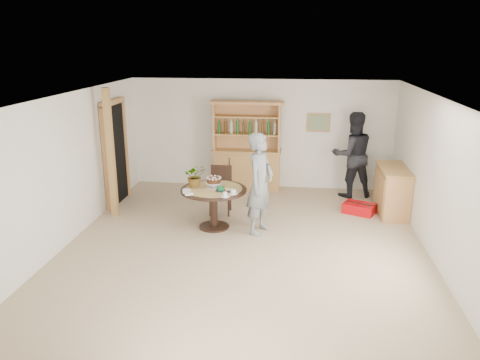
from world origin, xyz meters
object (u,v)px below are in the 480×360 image
hutch (247,160)px  dining_table (214,196)px  red_suitcase (359,208)px  sideboard (392,190)px  dining_chair (221,186)px  teen_boy (260,184)px  adult_person (352,155)px

hutch → dining_table: hutch is taller
hutch → red_suitcase: hutch is taller
red_suitcase → sideboard: bearing=33.3°
dining_chair → dining_table: bearing=-91.8°
dining_chair → red_suitcase: (2.76, 0.25, -0.43)m
hutch → teen_boy: bearing=-78.8°
red_suitcase → teen_boy: bearing=-123.3°
hutch → dining_chair: (-0.35, -1.59, -0.15)m
dining_chair → teen_boy: bearing=-49.5°
hutch → teen_boy: size_ratio=1.12×
hutch → red_suitcase: (2.41, -1.33, -0.59)m
dining_table → teen_boy: 0.91m
red_suitcase → dining_chair: bearing=-149.9°
teen_boy → red_suitcase: (1.91, 1.18, -0.81)m
sideboard → adult_person: size_ratio=0.67×
hutch → red_suitcase: 2.82m
hutch → teen_boy: 2.57m
hutch → teen_boy: (0.50, -2.52, 0.22)m
sideboard → dining_chair: bearing=-174.2°
adult_person → sideboard: bearing=111.1°
dining_chair → teen_boy: 1.32m
dining_chair → adult_person: size_ratio=0.50×
dining_chair → teen_boy: teen_boy is taller
sideboard → teen_boy: size_ratio=0.69×
dining_table → adult_person: bearing=39.0°
hutch → adult_person: 2.36m
sideboard → adult_person: 1.31m
teen_boy → adult_person: 2.92m
teen_boy → red_suitcase: teen_boy is taller
hutch → dining_table: size_ratio=1.70×
dining_chair → red_suitcase: bearing=3.2°
dining_table → red_suitcase: dining_table is taller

